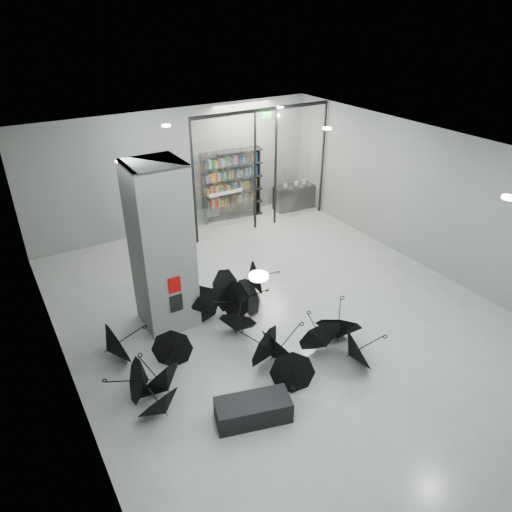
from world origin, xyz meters
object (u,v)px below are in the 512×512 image
column (162,248)px  umbrella_cluster (239,336)px  shop_counter (294,197)px  bench (253,410)px  bookshelf (231,185)px

column → umbrella_cluster: column is taller
column → shop_counter: column is taller
bench → bookshelf: bookshelf is taller
column → bookshelf: bearing=47.4°
bench → bookshelf: 9.54m
bench → shop_counter: 10.34m
column → bookshelf: column is taller
umbrella_cluster → column: bearing=118.2°
column → bench: column is taller
umbrella_cluster → bench: bearing=-112.2°
shop_counter → umbrella_cluster: (-5.78, -6.02, -0.13)m
bench → bookshelf: (4.21, 8.50, 1.00)m
bench → bookshelf: size_ratio=0.57×
column → shop_counter: size_ratio=2.68×
bench → umbrella_cluster: umbrella_cluster is taller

